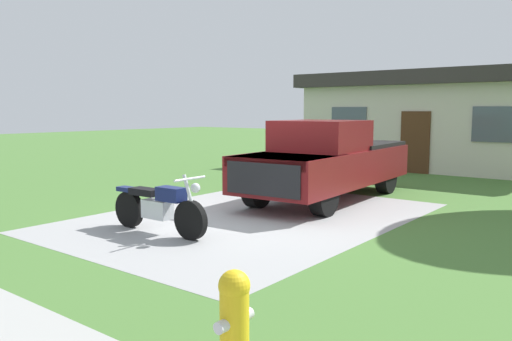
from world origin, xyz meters
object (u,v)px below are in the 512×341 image
(motorcycle, at_px, (159,207))
(fire_hydrant, at_px, (234,323))
(neighbor_house, at_px, (441,119))
(pickup_truck, at_px, (329,160))

(motorcycle, relative_size, fire_hydrant, 2.54)
(motorcycle, bearing_deg, neighbor_house, 88.64)
(motorcycle, relative_size, pickup_truck, 0.39)
(neighbor_house, bearing_deg, fire_hydrant, -77.00)
(pickup_truck, relative_size, fire_hydrant, 6.58)
(pickup_truck, distance_m, neighbor_house, 8.87)
(motorcycle, relative_size, neighbor_house, 0.23)
(fire_hydrant, relative_size, neighbor_house, 0.09)
(pickup_truck, bearing_deg, neighbor_house, 91.80)
(motorcycle, xyz_separation_m, fire_hydrant, (4.13, -2.83, -0.05))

